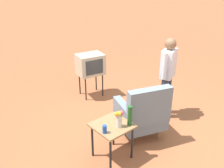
{
  "coord_description": "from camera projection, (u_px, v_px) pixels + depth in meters",
  "views": [
    {
      "loc": [
        3.04,
        2.45,
        2.81
      ],
      "look_at": [
        -0.01,
        -1.11,
        0.65
      ],
      "focal_mm": 40.31,
      "sensor_mm": 36.0,
      "label": 1
    }
  ],
  "objects": [
    {
      "name": "ground_plane",
      "position": [
        150.0,
        135.0,
        4.66
      ],
      "size": [
        60.0,
        60.0,
        0.0
      ],
      "primitive_type": "plane",
      "color": "#A05B38"
    },
    {
      "name": "tv_on_stand",
      "position": [
        90.0,
        65.0,
        5.82
      ],
      "size": [
        0.68,
        0.55,
        1.03
      ],
      "color": "black",
      "rests_on": "ground"
    },
    {
      "name": "person_standing",
      "position": [
        168.0,
        73.0,
        4.93
      ],
      "size": [
        0.54,
        0.33,
        1.64
      ],
      "color": "#2D3347",
      "rests_on": "ground"
    },
    {
      "name": "bottle_wine_green",
      "position": [
        130.0,
        116.0,
        3.81
      ],
      "size": [
        0.07,
        0.07,
        0.32
      ],
      "primitive_type": "cylinder",
      "color": "#1E5623",
      "rests_on": "side_table"
    },
    {
      "name": "side_table",
      "position": [
        112.0,
        130.0,
        3.91
      ],
      "size": [
        0.56,
        0.56,
        0.62
      ],
      "color": "black",
      "rests_on": "ground"
    },
    {
      "name": "soda_can_blue",
      "position": [
        105.0,
        129.0,
        3.66
      ],
      "size": [
        0.07,
        0.07,
        0.12
      ],
      "primitive_type": "cylinder",
      "color": "blue",
      "rests_on": "side_table"
    },
    {
      "name": "flower_vase",
      "position": [
        119.0,
        118.0,
        3.77
      ],
      "size": [
        0.15,
        0.1,
        0.27
      ],
      "color": "silver",
      "rests_on": "side_table"
    },
    {
      "name": "armchair",
      "position": [
        143.0,
        113.0,
        4.42
      ],
      "size": [
        0.98,
        0.99,
        1.06
      ],
      "color": "#937047",
      "rests_on": "ground"
    }
  ]
}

